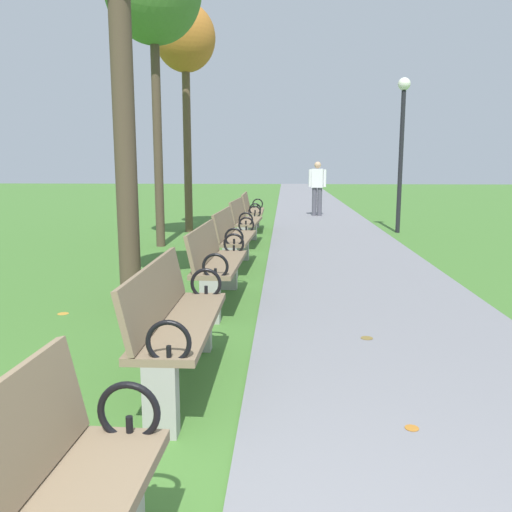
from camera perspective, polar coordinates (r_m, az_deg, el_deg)
paved_walkway at (r=19.39m, az=6.12°, el=5.12°), size 2.61×44.00×0.02m
park_bench_2 at (r=3.92m, az=-8.55°, el=-6.88°), size 0.48×1.60×0.90m
park_bench_3 at (r=6.13m, az=-4.28°, el=-0.70°), size 0.51×1.61×0.90m
park_bench_4 at (r=8.18m, az=-2.42°, el=2.00°), size 0.54×1.62×0.90m
park_bench_5 at (r=10.53m, az=-1.20°, el=3.77°), size 0.55×1.62×0.90m
park_bench_6 at (r=12.72m, az=-0.46°, el=4.84°), size 0.49×1.61×0.90m
tree_3 at (r=12.91m, az=-7.55°, el=21.59°), size 1.35×1.35×5.09m
pedestrian_walking at (r=16.36m, az=6.54°, el=7.46°), size 0.52×0.27×1.62m
lamp_post at (r=12.85m, az=15.29°, el=12.68°), size 0.28×0.28×3.48m
scattered_leaves at (r=6.25m, az=-2.00°, el=-4.90°), size 4.71×15.04×0.02m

